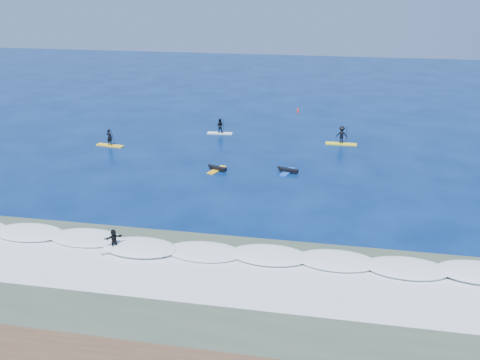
% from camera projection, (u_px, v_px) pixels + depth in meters
% --- Properties ---
extents(ground, '(160.00, 160.00, 0.00)m').
position_uv_depth(ground, '(224.00, 191.00, 42.29)').
color(ground, '#031743').
rests_on(ground, ground).
extents(shallow_water, '(90.00, 13.00, 0.01)m').
position_uv_depth(shallow_water, '(169.00, 285.00, 29.43)').
color(shallow_water, '#364A3D').
rests_on(shallow_water, ground).
extents(breaking_wave, '(40.00, 6.00, 0.30)m').
position_uv_depth(breaking_wave, '(189.00, 251.00, 33.11)').
color(breaking_wave, white).
rests_on(breaking_wave, ground).
extents(whitewater, '(34.00, 5.00, 0.02)m').
position_uv_depth(whitewater, '(175.00, 276.00, 30.35)').
color(whitewater, silver).
rests_on(whitewater, ground).
extents(sup_paddler_left, '(2.95, 1.14, 2.02)m').
position_uv_depth(sup_paddler_left, '(110.00, 140.00, 53.47)').
color(sup_paddler_left, yellow).
rests_on(sup_paddler_left, ground).
extents(sup_paddler_center, '(2.74, 0.81, 1.90)m').
position_uv_depth(sup_paddler_center, '(220.00, 127.00, 57.66)').
color(sup_paddler_center, white).
rests_on(sup_paddler_center, ground).
extents(sup_paddler_right, '(3.13, 0.84, 2.19)m').
position_uv_depth(sup_paddler_right, '(342.00, 136.00, 53.91)').
color(sup_paddler_right, yellow).
rests_on(sup_paddler_right, ground).
extents(prone_paddler_near, '(1.79, 2.36, 0.48)m').
position_uv_depth(prone_paddler_near, '(217.00, 169.00, 46.82)').
color(prone_paddler_near, yellow).
rests_on(prone_paddler_near, ground).
extents(prone_paddler_far, '(1.87, 2.45, 0.50)m').
position_uv_depth(prone_paddler_far, '(288.00, 171.00, 46.32)').
color(prone_paddler_far, blue).
rests_on(prone_paddler_far, ground).
extents(wave_surfer, '(1.76, 1.57, 1.34)m').
position_uv_depth(wave_surfer, '(114.00, 240.00, 32.77)').
color(wave_surfer, white).
rests_on(wave_surfer, breaking_wave).
extents(marker_buoy, '(0.25, 0.25, 0.59)m').
position_uv_depth(marker_buoy, '(298.00, 110.00, 66.93)').
color(marker_buoy, '#FA3216').
rests_on(marker_buoy, ground).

